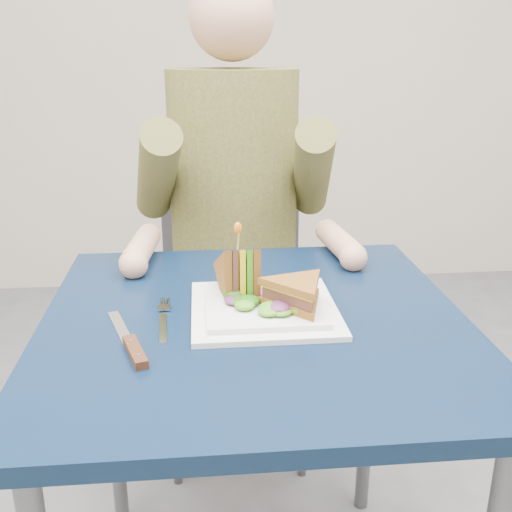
{
  "coord_description": "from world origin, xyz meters",
  "views": [
    {
      "loc": [
        -0.09,
        -0.96,
        1.19
      ],
      "look_at": [
        0.01,
        0.07,
        0.82
      ],
      "focal_mm": 42.0,
      "sensor_mm": 36.0,
      "label": 1
    }
  ],
  "objects": [
    {
      "name": "lettuce_spill",
      "position": [
        0.02,
        0.03,
        0.76
      ],
      "size": [
        0.15,
        0.13,
        0.02
      ],
      "primitive_type": null,
      "color": "#337A14",
      "rests_on": "plate"
    },
    {
      "name": "sandwich_upright",
      "position": [
        -0.02,
        0.06,
        0.78
      ],
      "size": [
        0.09,
        0.15,
        0.15
      ],
      "color": "brown",
      "rests_on": "plate"
    },
    {
      "name": "table",
      "position": [
        0.0,
        0.0,
        0.65
      ],
      "size": [
        0.75,
        0.75,
        0.73
      ],
      "color": "black",
      "rests_on": "ground"
    },
    {
      "name": "toothpick_frill",
      "position": [
        -0.02,
        0.06,
        0.88
      ],
      "size": [
        0.01,
        0.01,
        0.02
      ],
      "primitive_type": "ellipsoid",
      "color": "orange",
      "rests_on": "sandwich_upright"
    },
    {
      "name": "toothpick",
      "position": [
        -0.02,
        0.06,
        0.85
      ],
      "size": [
        0.01,
        0.01,
        0.06
      ],
      "primitive_type": "cylinder",
      "rotation": [
        0.14,
        0.07,
        0.0
      ],
      "color": "tan",
      "rests_on": "sandwich_upright"
    },
    {
      "name": "onion_ring",
      "position": [
        0.03,
        0.02,
        0.77
      ],
      "size": [
        0.04,
        0.04,
        0.02
      ],
      "primitive_type": "torus",
      "rotation": [
        0.44,
        0.0,
        0.0
      ],
      "color": "#9E4C7A",
      "rests_on": "plate"
    },
    {
      "name": "fork",
      "position": [
        -0.16,
        -0.01,
        0.73
      ],
      "size": [
        0.02,
        0.18,
        0.01
      ],
      "color": "silver",
      "rests_on": "table"
    },
    {
      "name": "diner",
      "position": [
        -0.0,
        0.59,
        0.91
      ],
      "size": [
        0.54,
        0.59,
        0.74
      ],
      "color": "#4F4E24",
      "rests_on": "chair"
    },
    {
      "name": "sandwich_flat",
      "position": [
        0.07,
        -0.01,
        0.78
      ],
      "size": [
        0.2,
        0.2,
        0.05
      ],
      "color": "brown",
      "rests_on": "plate"
    },
    {
      "name": "knife",
      "position": [
        -0.2,
        -0.11,
        0.74
      ],
      "size": [
        0.09,
        0.22,
        0.02
      ],
      "color": "silver",
      "rests_on": "table"
    },
    {
      "name": "chair",
      "position": [
        0.0,
        0.71,
        0.54
      ],
      "size": [
        0.42,
        0.4,
        0.93
      ],
      "color": "#47474C",
      "rests_on": "ground"
    },
    {
      "name": "plate",
      "position": [
        0.02,
        0.02,
        0.74
      ],
      "size": [
        0.26,
        0.26,
        0.02
      ],
      "color": "white",
      "rests_on": "table"
    }
  ]
}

